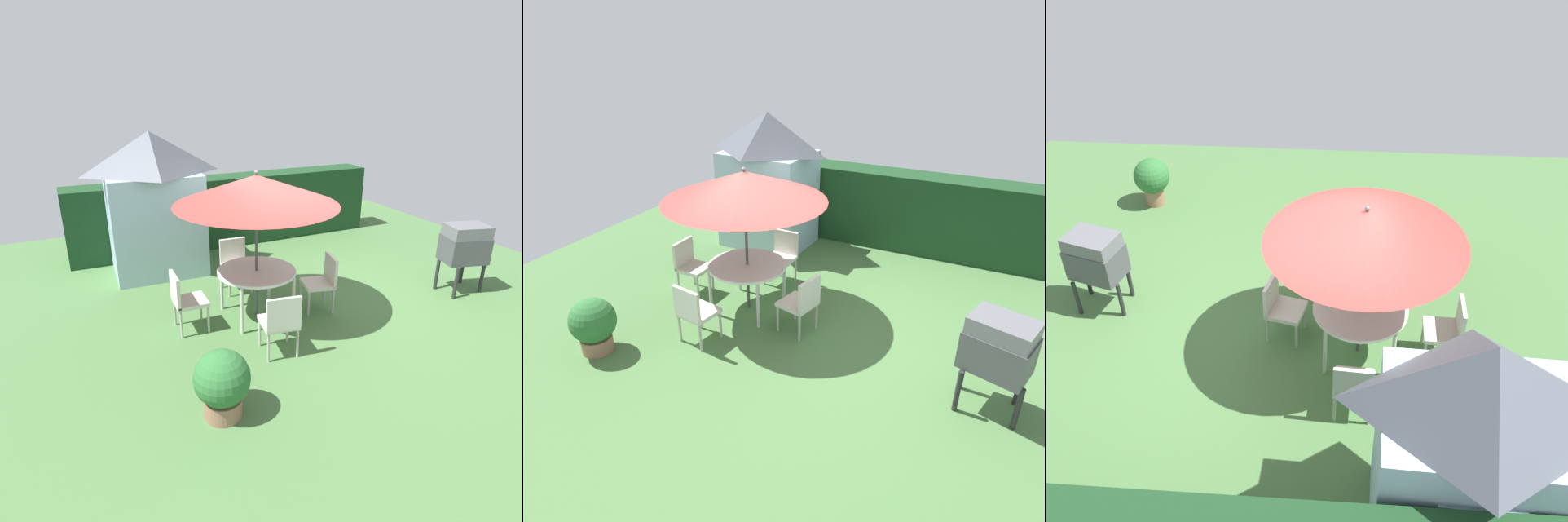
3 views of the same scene
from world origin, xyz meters
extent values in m
plane|color=#47703D|center=(0.00, 0.00, 0.00)|extent=(11.00, 11.00, 0.00)
cube|color=#193D1E|center=(0.00, 3.50, 0.76)|extent=(6.91, 0.72, 1.53)
cube|color=#9EBCD1|center=(-1.85, 2.46, 0.95)|extent=(1.72, 1.35, 1.90)
pyramid|color=#4C515B|center=(-1.85, 2.46, 2.27)|extent=(1.82, 1.43, 0.74)
cube|color=gray|center=(-1.82, 3.11, 0.74)|extent=(0.70, 0.06, 1.48)
cylinder|color=white|center=(-0.89, 0.01, 0.74)|extent=(1.20, 1.20, 0.04)
cylinder|color=beige|center=(-1.31, -0.41, 0.36)|extent=(0.05, 0.05, 0.72)
cylinder|color=beige|center=(-0.47, -0.41, 0.36)|extent=(0.05, 0.05, 0.72)
cylinder|color=beige|center=(-1.31, 0.43, 0.36)|extent=(0.05, 0.05, 0.72)
cylinder|color=beige|center=(-0.47, 0.43, 0.36)|extent=(0.05, 0.05, 0.72)
cylinder|color=#4C4C51|center=(-0.89, 0.01, 1.10)|extent=(0.04, 0.04, 2.21)
cone|color=#B73833|center=(-0.89, 0.01, 1.99)|extent=(2.40, 2.40, 0.43)
sphere|color=#4C4C51|center=(-0.89, 0.01, 2.24)|extent=(0.06, 0.06, 0.06)
cube|color=#47474C|center=(2.71, -0.66, 0.78)|extent=(0.81, 0.67, 0.45)
cube|color=slate|center=(2.71, -0.66, 1.10)|extent=(0.77, 0.64, 0.20)
cylinder|color=#262628|center=(2.40, -0.87, 0.28)|extent=(0.06, 0.06, 0.55)
cylinder|color=#262628|center=(3.02, -0.87, 0.28)|extent=(0.06, 0.06, 0.55)
cylinder|color=#262628|center=(2.40, -0.45, 0.28)|extent=(0.06, 0.06, 0.55)
cylinder|color=#262628|center=(3.02, -0.45, 0.28)|extent=(0.06, 0.06, 0.55)
cube|color=silver|center=(0.07, -0.22, 0.45)|extent=(0.55, 0.55, 0.06)
cube|color=silver|center=(0.28, -0.27, 0.68)|extent=(0.15, 0.46, 0.45)
cylinder|color=#AFABA3|center=(0.22, -0.46, 0.23)|extent=(0.04, 0.04, 0.45)
cylinder|color=#AFABA3|center=(0.31, -0.07, 0.23)|extent=(0.04, 0.04, 0.45)
cylinder|color=#AFABA3|center=(-0.17, -0.37, 0.23)|extent=(0.04, 0.04, 0.45)
cylinder|color=#AFABA3|center=(-0.08, 0.02, 0.23)|extent=(0.04, 0.04, 0.45)
cube|color=silver|center=(-0.83, 0.98, 0.45)|extent=(0.49, 0.49, 0.06)
cube|color=silver|center=(-0.81, 1.19, 0.68)|extent=(0.46, 0.08, 0.45)
cylinder|color=#AFABA3|center=(-0.62, 1.16, 0.23)|extent=(0.04, 0.04, 0.45)
cylinder|color=#AFABA3|center=(-1.01, 1.19, 0.23)|extent=(0.04, 0.04, 0.45)
cylinder|color=#AFABA3|center=(-0.64, 0.76, 0.23)|extent=(0.04, 0.04, 0.45)
cylinder|color=#AFABA3|center=(-1.04, 0.79, 0.23)|extent=(0.04, 0.04, 0.45)
cube|color=silver|center=(-1.93, 0.03, 0.45)|extent=(0.47, 0.47, 0.06)
cube|color=silver|center=(-2.14, 0.04, 0.68)|extent=(0.06, 0.46, 0.45)
cylinder|color=#AFABA3|center=(-2.12, 0.24, 0.23)|extent=(0.04, 0.04, 0.45)
cylinder|color=#AFABA3|center=(-2.13, -0.16, 0.23)|extent=(0.04, 0.04, 0.45)
cylinder|color=#AFABA3|center=(-1.72, 0.23, 0.23)|extent=(0.04, 0.04, 0.45)
cylinder|color=#AFABA3|center=(-1.73, -0.17, 0.23)|extent=(0.04, 0.04, 0.45)
cube|color=silver|center=(-1.05, -1.05, 0.45)|extent=(0.52, 0.52, 0.06)
cube|color=silver|center=(-1.08, -1.26, 0.68)|extent=(0.46, 0.12, 0.45)
cylinder|color=#AFABA3|center=(-1.27, -1.22, 0.23)|extent=(0.04, 0.04, 0.45)
cylinder|color=#AFABA3|center=(-0.88, -1.28, 0.23)|extent=(0.04, 0.04, 0.45)
cylinder|color=#AFABA3|center=(-1.21, -0.82, 0.23)|extent=(0.04, 0.04, 0.45)
cylinder|color=#AFABA3|center=(-0.82, -0.88, 0.23)|extent=(0.04, 0.04, 0.45)
cylinder|color=#936651|center=(-2.16, -1.91, 0.11)|extent=(0.42, 0.42, 0.22)
sphere|color=#2D6B33|center=(-2.16, -1.91, 0.48)|extent=(0.62, 0.62, 0.62)
camera|label=1|loc=(-3.40, -5.54, 3.32)|focal=30.06mm
camera|label=2|loc=(2.49, -5.41, 3.89)|focal=31.92mm
camera|label=3|loc=(-0.63, 5.90, 6.09)|focal=43.58mm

